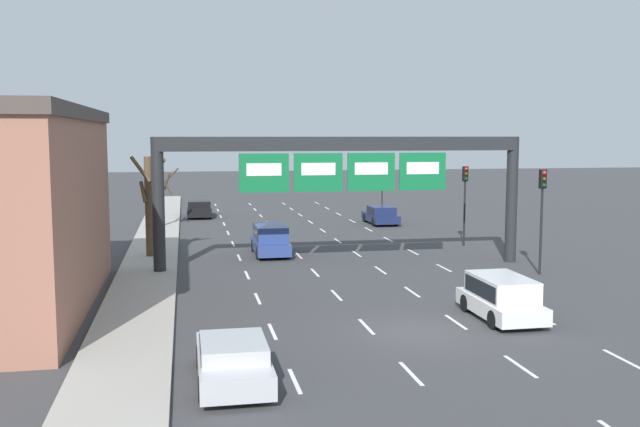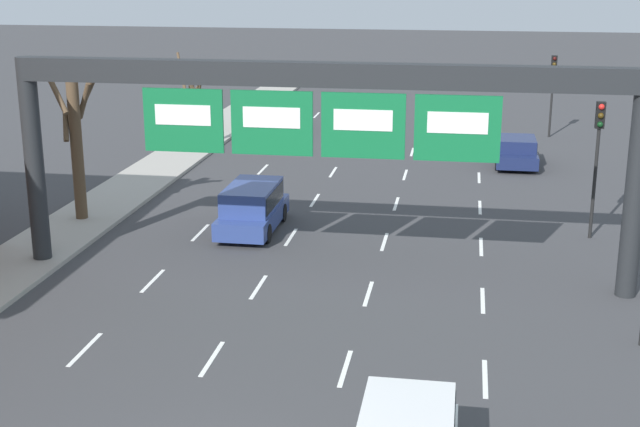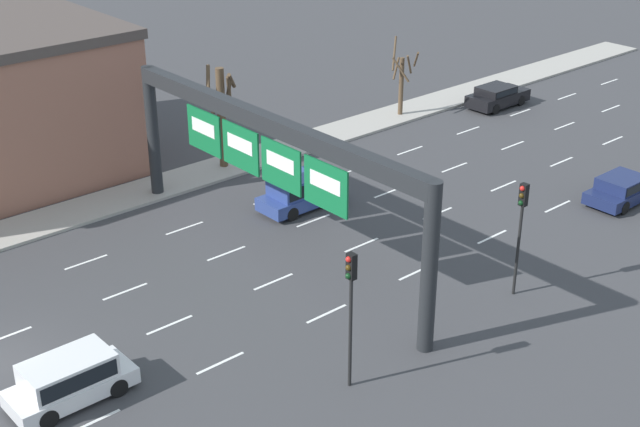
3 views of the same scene
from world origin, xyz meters
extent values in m
plane|color=#3D3D3F|center=(0.00, 0.00, 0.00)|extent=(220.00, 220.00, 0.00)
cube|color=#A8A399|center=(-9.65, 0.00, 0.07)|extent=(2.80, 110.00, 0.15)
cube|color=white|center=(-4.95, -4.00, 0.01)|extent=(0.12, 2.00, 0.01)
cube|color=white|center=(-4.95, 1.00, 0.01)|extent=(0.12, 2.00, 0.01)
cube|color=white|center=(-4.95, 6.00, 0.01)|extent=(0.12, 2.00, 0.01)
cube|color=white|center=(-4.95, 11.00, 0.01)|extent=(0.12, 2.00, 0.01)
cube|color=white|center=(-4.95, 16.00, 0.01)|extent=(0.12, 2.00, 0.01)
cube|color=white|center=(-4.95, 21.00, 0.01)|extent=(0.12, 2.00, 0.01)
cube|color=white|center=(-4.95, 26.00, 0.01)|extent=(0.12, 2.00, 0.01)
cube|color=white|center=(-4.95, 31.00, 0.01)|extent=(0.12, 2.00, 0.01)
cube|color=white|center=(-4.95, 36.00, 0.01)|extent=(0.12, 2.00, 0.01)
cube|color=white|center=(-4.95, 41.00, 0.01)|extent=(0.12, 2.00, 0.01)
cube|color=white|center=(-4.95, 46.00, 0.01)|extent=(0.12, 2.00, 0.01)
cube|color=white|center=(-1.65, -4.00, 0.01)|extent=(0.12, 2.00, 0.01)
cube|color=white|center=(-1.65, 1.00, 0.01)|extent=(0.12, 2.00, 0.01)
cube|color=white|center=(-1.65, 6.00, 0.01)|extent=(0.12, 2.00, 0.01)
cube|color=white|center=(-1.65, 11.00, 0.01)|extent=(0.12, 2.00, 0.01)
cube|color=white|center=(-1.65, 16.00, 0.01)|extent=(0.12, 2.00, 0.01)
cube|color=white|center=(-1.65, 21.00, 0.01)|extent=(0.12, 2.00, 0.01)
cube|color=white|center=(-1.65, 26.00, 0.01)|extent=(0.12, 2.00, 0.01)
cube|color=white|center=(-1.65, 31.00, 0.01)|extent=(0.12, 2.00, 0.01)
cube|color=white|center=(-1.65, 36.00, 0.01)|extent=(0.12, 2.00, 0.01)
cube|color=white|center=(-1.65, 41.00, 0.01)|extent=(0.12, 2.00, 0.01)
cube|color=white|center=(-1.65, 46.00, 0.01)|extent=(0.12, 2.00, 0.01)
cube|color=white|center=(1.65, -4.00, 0.01)|extent=(0.12, 2.00, 0.01)
cube|color=white|center=(1.65, 1.00, 0.01)|extent=(0.12, 2.00, 0.01)
cube|color=white|center=(1.65, 6.00, 0.01)|extent=(0.12, 2.00, 0.01)
cube|color=white|center=(1.65, 11.00, 0.01)|extent=(0.12, 2.00, 0.01)
cube|color=white|center=(1.65, 16.00, 0.01)|extent=(0.12, 2.00, 0.01)
cube|color=white|center=(1.65, 21.00, 0.01)|extent=(0.12, 2.00, 0.01)
cube|color=white|center=(1.65, 26.00, 0.01)|extent=(0.12, 2.00, 0.01)
cube|color=white|center=(1.65, 31.00, 0.01)|extent=(0.12, 2.00, 0.01)
cube|color=white|center=(1.65, 36.00, 0.01)|extent=(0.12, 2.00, 0.01)
cube|color=white|center=(1.65, 41.00, 0.01)|extent=(0.12, 2.00, 0.01)
cube|color=white|center=(1.65, 46.00, 0.01)|extent=(0.12, 2.00, 0.01)
cube|color=white|center=(4.95, -4.00, 0.01)|extent=(0.12, 2.00, 0.01)
cube|color=white|center=(4.95, 1.00, 0.01)|extent=(0.12, 2.00, 0.01)
cube|color=white|center=(4.95, 6.00, 0.01)|extent=(0.12, 2.00, 0.01)
cube|color=white|center=(4.95, 11.00, 0.01)|extent=(0.12, 2.00, 0.01)
cube|color=white|center=(4.95, 16.00, 0.01)|extent=(0.12, 2.00, 0.01)
cube|color=white|center=(4.95, 21.00, 0.01)|extent=(0.12, 2.00, 0.01)
cube|color=white|center=(4.95, 26.00, 0.01)|extent=(0.12, 2.00, 0.01)
cube|color=white|center=(4.95, 31.00, 0.01)|extent=(0.12, 2.00, 0.01)
cube|color=white|center=(4.95, 36.00, 0.01)|extent=(0.12, 2.00, 0.01)
cube|color=white|center=(4.95, 41.00, 0.01)|extent=(0.12, 2.00, 0.01)
cube|color=white|center=(4.95, 46.00, 0.01)|extent=(0.12, 2.00, 0.01)
cylinder|color=#232628|center=(-9.05, 12.11, 3.29)|extent=(0.59, 0.59, 6.58)
cylinder|color=#232628|center=(9.05, 12.11, 3.29)|extent=(0.59, 0.59, 6.58)
cube|color=#232628|center=(0.00, 12.11, 6.23)|extent=(18.10, 0.60, 0.70)
cube|color=#116B38|center=(-4.01, 11.77, 4.83)|extent=(2.43, 0.08, 1.89)
cube|color=white|center=(-4.01, 11.72, 5.00)|extent=(1.70, 0.02, 0.61)
cube|color=#116B38|center=(-1.34, 11.77, 4.83)|extent=(2.43, 0.08, 1.89)
cube|color=white|center=(-1.34, 11.72, 5.00)|extent=(1.70, 0.02, 0.61)
cube|color=#116B38|center=(1.34, 11.77, 4.83)|extent=(2.43, 0.08, 1.89)
cube|color=white|center=(1.34, 11.72, 5.00)|extent=(1.70, 0.02, 0.61)
cube|color=#116B38|center=(4.01, 11.77, 4.83)|extent=(2.43, 0.08, 1.89)
cube|color=white|center=(4.01, 11.72, 5.00)|extent=(1.70, 0.02, 0.61)
cube|color=black|center=(-6.70, 35.88, 0.57)|extent=(1.89, 4.31, 0.73)
cube|color=black|center=(-6.70, 35.62, 1.15)|extent=(1.74, 2.24, 0.45)
cube|color=black|center=(-6.70, 35.62, 1.15)|extent=(1.77, 2.06, 0.32)
cylinder|color=black|center=(-7.55, 37.17, 0.33)|extent=(0.22, 0.66, 0.66)
cylinder|color=black|center=(-5.84, 37.17, 0.33)|extent=(0.22, 0.66, 0.66)
cylinder|color=black|center=(-7.55, 34.58, 0.33)|extent=(0.22, 0.66, 0.66)
cylinder|color=black|center=(-5.84, 34.58, 0.33)|extent=(0.22, 0.66, 0.66)
cube|color=#B7B7BC|center=(-6.60, -3.73, 0.51)|extent=(1.87, 4.42, 0.62)
cube|color=#B7B7BC|center=(-6.60, -3.99, 1.03)|extent=(1.72, 2.30, 0.42)
cube|color=black|center=(-6.60, -3.99, 1.03)|extent=(1.76, 2.12, 0.30)
cylinder|color=black|center=(-7.45, -2.40, 0.33)|extent=(0.22, 0.66, 0.66)
cylinder|color=black|center=(-5.75, -2.40, 0.33)|extent=(0.22, 0.66, 0.66)
cylinder|color=black|center=(-7.45, -5.05, 0.33)|extent=(0.22, 0.66, 0.66)
cylinder|color=black|center=(-5.75, -5.05, 0.33)|extent=(0.22, 0.66, 0.66)
cube|color=silver|center=(3.42, 1.12, 0.49)|extent=(1.84, 4.13, 0.58)
cube|color=silver|center=(3.42, 1.08, 1.18)|extent=(1.69, 2.89, 0.80)
cube|color=black|center=(3.42, 1.08, 1.18)|extent=(1.73, 2.66, 0.58)
cylinder|color=black|center=(2.59, 2.36, 0.33)|extent=(0.22, 0.66, 0.66)
cylinder|color=black|center=(4.25, 2.36, 0.33)|extent=(0.22, 0.66, 0.66)
cylinder|color=black|center=(2.59, -0.11, 0.33)|extent=(0.22, 0.66, 0.66)
cylinder|color=black|center=(4.25, -0.11, 0.33)|extent=(0.22, 0.66, 0.66)
cube|color=#19234C|center=(6.65, 28.93, 0.49)|extent=(1.89, 4.31, 0.58)
cube|color=#19234C|center=(6.65, 28.67, 1.07)|extent=(1.74, 2.24, 0.58)
cube|color=black|center=(6.65, 28.67, 1.07)|extent=(1.77, 2.06, 0.42)
cylinder|color=black|center=(5.79, 30.22, 0.33)|extent=(0.22, 0.66, 0.66)
cylinder|color=black|center=(7.50, 30.22, 0.33)|extent=(0.22, 0.66, 0.66)
cylinder|color=black|center=(5.79, 27.63, 0.33)|extent=(0.22, 0.66, 0.66)
cylinder|color=black|center=(7.50, 27.63, 0.33)|extent=(0.22, 0.66, 0.66)
cube|color=navy|center=(-3.16, 16.60, 0.52)|extent=(1.80, 4.41, 0.63)
cube|color=navy|center=(-3.16, 16.55, 1.26)|extent=(1.66, 3.08, 0.86)
cube|color=black|center=(-3.16, 16.55, 1.26)|extent=(1.69, 2.84, 0.62)
cylinder|color=black|center=(-3.97, 17.92, 0.33)|extent=(0.22, 0.66, 0.66)
cylinder|color=black|center=(-2.35, 17.92, 0.33)|extent=(0.22, 0.66, 0.66)
cylinder|color=black|center=(-3.97, 15.28, 0.33)|extent=(0.22, 0.66, 0.66)
cylinder|color=black|center=(-2.35, 15.28, 0.33)|extent=(0.22, 0.66, 0.66)
cylinder|color=black|center=(8.88, 8.56, 2.07)|extent=(0.12, 0.12, 4.14)
cube|color=black|center=(8.88, 8.56, 4.59)|extent=(0.30, 0.24, 0.90)
sphere|color=red|center=(8.88, 8.43, 4.89)|extent=(0.20, 0.20, 0.20)
sphere|color=#412F0C|center=(8.88, 8.43, 4.59)|extent=(0.20, 0.20, 0.20)
sphere|color=#0E3515|center=(8.88, 8.43, 4.29)|extent=(0.20, 0.20, 0.20)
cylinder|color=black|center=(8.79, 36.15, 1.76)|extent=(0.12, 0.12, 3.53)
cube|color=black|center=(8.79, 36.15, 3.98)|extent=(0.30, 0.24, 0.90)
sphere|color=#3D0E0C|center=(8.79, 36.02, 4.28)|extent=(0.20, 0.20, 0.20)
sphere|color=#412F0C|center=(8.79, 36.02, 3.98)|extent=(0.20, 0.20, 0.20)
sphere|color=green|center=(8.79, 36.02, 3.68)|extent=(0.20, 0.20, 0.20)
cylinder|color=black|center=(8.72, 17.66, 1.95)|extent=(0.12, 0.12, 3.90)
cube|color=black|center=(8.72, 17.66, 4.35)|extent=(0.30, 0.24, 0.90)
sphere|color=red|center=(8.72, 17.53, 4.65)|extent=(0.20, 0.20, 0.20)
sphere|color=#412F0C|center=(8.72, 17.53, 4.35)|extent=(0.20, 0.20, 0.20)
sphere|color=#0E3515|center=(8.72, 17.53, 4.05)|extent=(0.20, 0.20, 0.20)
cylinder|color=brown|center=(-9.44, 29.80, 1.93)|extent=(0.29, 0.29, 3.57)
cylinder|color=brown|center=(-9.83, 29.50, 3.96)|extent=(0.76, 0.95, 1.92)
cylinder|color=brown|center=(-9.14, 29.39, 3.11)|extent=(0.98, 0.76, 1.51)
cylinder|color=brown|center=(-8.89, 30.44, 3.62)|extent=(1.43, 1.25, 1.38)
cylinder|color=brown|center=(-9.78, 29.66, 3.00)|extent=(0.44, 0.84, 1.25)
cylinder|color=brown|center=(-9.04, 30.01, 3.35)|extent=(0.58, 0.95, 1.36)
cylinder|color=brown|center=(-9.70, 16.62, 2.83)|extent=(0.44, 0.44, 5.37)
cylinder|color=brown|center=(-9.26, 17.04, 4.87)|extent=(1.06, 1.11, 1.12)
cylinder|color=brown|center=(-10.00, 16.51, 3.64)|extent=(0.47, 0.82, 1.12)
cylinder|color=brown|center=(-10.07, 16.14, 4.85)|extent=(1.19, 0.98, 1.42)
cylinder|color=brown|center=(-9.58, 17.04, 4.19)|extent=(1.05, 0.48, 1.73)
cylinder|color=brown|center=(-9.43, 16.97, 4.49)|extent=(0.94, 0.80, 1.46)
camera|label=1|loc=(-7.77, -22.54, 6.66)|focal=40.00mm
camera|label=2|loc=(4.22, -13.29, 9.48)|focal=50.00mm
camera|label=3|loc=(26.91, -8.49, 18.18)|focal=50.00mm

